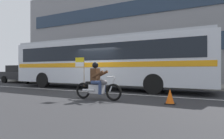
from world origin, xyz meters
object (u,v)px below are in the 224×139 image
(fire_hydrant, at_px, (100,78))
(parked_sedan_curbside, at_px, (22,74))
(transit_bus, at_px, (103,60))
(motorcycle_with_rider, at_px, (97,84))
(traffic_cone, at_px, (170,97))

(fire_hydrant, bearing_deg, parked_sedan_curbside, -166.52)
(transit_bus, xyz_separation_m, motorcycle_with_rider, (1.98, -3.96, -1.22))
(motorcycle_with_rider, bearing_deg, transit_bus, 116.51)
(parked_sedan_curbside, height_order, traffic_cone, parked_sedan_curbside)
(parked_sedan_curbside, xyz_separation_m, traffic_cone, (14.39, -5.01, -0.59))
(transit_bus, xyz_separation_m, fire_hydrant, (-2.09, 3.17, -1.37))
(motorcycle_with_rider, height_order, parked_sedan_curbside, motorcycle_with_rider)
(motorcycle_with_rider, xyz_separation_m, parked_sedan_curbside, (-11.51, 5.35, 0.18))
(traffic_cone, bearing_deg, motorcycle_with_rider, -173.31)
(fire_hydrant, bearing_deg, motorcycle_with_rider, -60.33)
(transit_bus, height_order, motorcycle_with_rider, transit_bus)
(transit_bus, bearing_deg, traffic_cone, -36.73)
(transit_bus, xyz_separation_m, traffic_cone, (4.86, -3.62, -1.63))
(fire_hydrant, bearing_deg, transit_bus, -56.64)
(motorcycle_with_rider, relative_size, fire_hydrant, 2.93)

